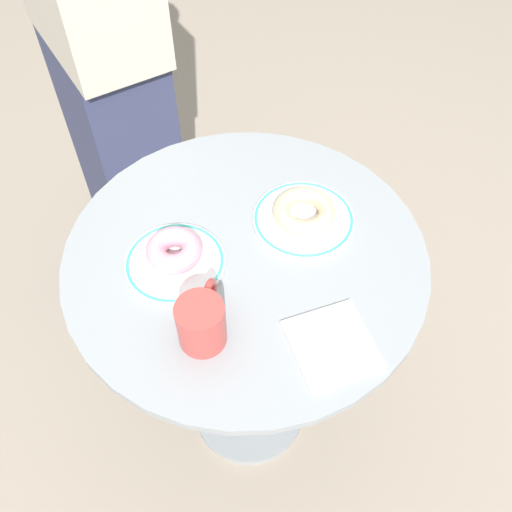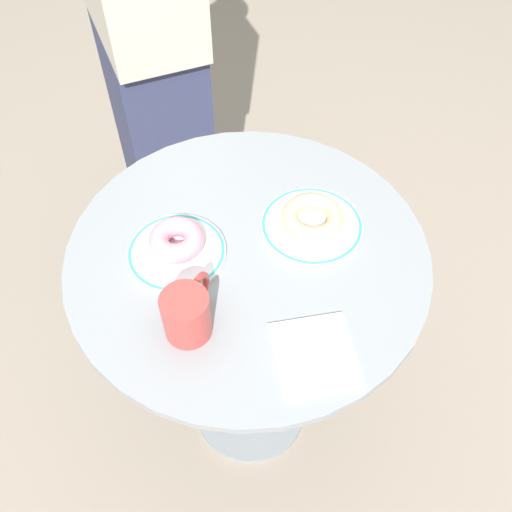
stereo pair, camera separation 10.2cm
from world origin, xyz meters
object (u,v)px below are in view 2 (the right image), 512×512
(donut_glazed, at_px, (313,218))
(paper_napkin, at_px, (315,354))
(plate_right, at_px, (312,225))
(person_figure, at_px, (146,40))
(cafe_table, at_px, (249,311))
(donut_pink_frosted, at_px, (177,240))
(coffee_mug, at_px, (187,313))
(plate_left, at_px, (177,252))

(donut_glazed, distance_m, paper_napkin, 0.28)
(plate_right, xyz_separation_m, person_figure, (-0.28, 0.63, 0.04))
(cafe_table, height_order, donut_pink_frosted, donut_pink_frosted)
(cafe_table, bearing_deg, plate_right, 15.59)
(plate_right, xyz_separation_m, paper_napkin, (-0.06, -0.27, -0.00))
(paper_napkin, xyz_separation_m, coffee_mug, (-0.20, 0.09, 0.04))
(plate_right, bearing_deg, person_figure, 114.26)
(donut_pink_frosted, distance_m, person_figure, 0.65)
(plate_left, height_order, donut_pink_frosted, donut_pink_frosted)
(paper_napkin, bearing_deg, cafe_table, 107.87)
(cafe_table, distance_m, donut_pink_frosted, 0.28)
(cafe_table, height_order, person_figure, person_figure)
(plate_left, relative_size, person_figure, 0.11)
(plate_right, height_order, donut_pink_frosted, donut_pink_frosted)
(plate_right, relative_size, donut_pink_frosted, 1.91)
(plate_right, distance_m, paper_napkin, 0.28)
(person_figure, bearing_deg, cafe_table, -77.12)
(plate_right, bearing_deg, cafe_table, -164.41)
(plate_left, bearing_deg, paper_napkin, -50.08)
(plate_left, relative_size, plate_right, 0.93)
(coffee_mug, xyz_separation_m, person_figure, (-0.03, 0.82, 0.00))
(plate_right, bearing_deg, donut_glazed, 180.00)
(plate_left, xyz_separation_m, donut_glazed, (0.26, 0.02, 0.02))
(donut_pink_frosted, xyz_separation_m, coffee_mug, (0.01, -0.17, 0.02))
(donut_pink_frosted, relative_size, paper_napkin, 0.76)
(cafe_table, xyz_separation_m, donut_glazed, (0.13, 0.04, 0.24))
(donut_glazed, distance_m, coffee_mug, 0.31)
(paper_napkin, xyz_separation_m, person_figure, (-0.23, 0.90, 0.05))
(plate_right, bearing_deg, plate_left, -175.04)
(donut_glazed, bearing_deg, donut_pink_frosted, -176.95)
(plate_right, relative_size, donut_glazed, 1.65)
(cafe_table, distance_m, coffee_mug, 0.32)
(donut_pink_frosted, height_order, paper_napkin, donut_pink_frosted)
(plate_left, relative_size, donut_pink_frosted, 1.78)
(donut_pink_frosted, distance_m, coffee_mug, 0.17)
(donut_glazed, xyz_separation_m, paper_napkin, (-0.06, -0.27, -0.03))
(plate_right, bearing_deg, paper_napkin, -101.80)
(plate_left, xyz_separation_m, person_figure, (-0.02, 0.65, 0.04))
(donut_pink_frosted, xyz_separation_m, person_figure, (-0.02, 0.64, 0.02))
(plate_right, relative_size, coffee_mug, 1.75)
(coffee_mug, bearing_deg, paper_napkin, -23.36)
(plate_left, bearing_deg, person_figure, 91.84)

